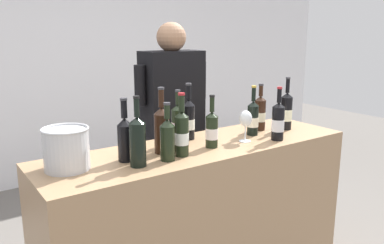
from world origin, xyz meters
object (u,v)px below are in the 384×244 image
person_server (173,140)px  wine_bottle_0 (278,121)px  wine_bottle_5 (167,138)px  wine_bottle_4 (138,140)px  wine_bottle_8 (286,111)px  wine_bottle_10 (212,129)px  wine_bottle_3 (178,124)px  wine_bottle_7 (260,113)px  wine_bottle_2 (182,133)px  wine_bottle_11 (189,119)px  wine_bottle_1 (162,128)px  wine_bottle_9 (125,137)px  wine_bottle_6 (253,118)px  ice_bucket (66,148)px  wine_glass (246,120)px

person_server → wine_bottle_0: bearing=-74.6°
wine_bottle_5 → wine_bottle_4: bearing=178.0°
wine_bottle_8 → wine_bottle_10: (-0.67, -0.05, -0.02)m
wine_bottle_3 → wine_bottle_7: 0.63m
wine_bottle_2 → wine_bottle_10: (0.23, 0.03, -0.02)m
wine_bottle_11 → wine_bottle_1: bearing=-151.9°
wine_bottle_2 → wine_bottle_9: bearing=161.8°
wine_bottle_7 → wine_bottle_10: size_ratio=1.03×
wine_bottle_10 → wine_bottle_11: size_ratio=0.87×
wine_bottle_10 → wine_bottle_1: bearing=165.8°
wine_bottle_4 → person_server: person_server is taller
wine_bottle_1 → wine_bottle_7: 0.80m
wine_bottle_1 → wine_bottle_6: 0.67m
wine_bottle_3 → wine_bottle_9: bearing=-162.5°
wine_bottle_5 → person_server: person_server is taller
wine_bottle_6 → wine_bottle_8: (0.29, -0.02, 0.01)m
wine_bottle_2 → person_server: bearing=61.3°
wine_bottle_9 → wine_bottle_2: bearing=-18.2°
wine_bottle_11 → wine_bottle_6: bearing=-21.2°
wine_bottle_5 → wine_bottle_7: bearing=12.9°
wine_bottle_2 → ice_bucket: 0.59m
wine_bottle_4 → person_server: 1.08m
wine_bottle_1 → person_server: bearing=54.0°
wine_bottle_7 → wine_bottle_9: wine_bottle_9 is taller
wine_bottle_4 → wine_bottle_9: 0.11m
wine_bottle_5 → wine_glass: wine_bottle_5 is taller
wine_bottle_7 → wine_bottle_10: bearing=-165.0°
wine_bottle_7 → person_server: bearing=118.3°
wine_bottle_8 → wine_bottle_4: bearing=-175.1°
wine_bottle_4 → wine_glass: size_ratio=1.84×
wine_bottle_9 → wine_glass: 0.75m
wine_bottle_0 → wine_bottle_9: same height
wine_bottle_8 → wine_bottle_0: bearing=-147.6°
wine_bottle_5 → wine_bottle_10: 0.33m
wine_bottle_2 → wine_bottle_4: bearing=-176.6°
wine_bottle_5 → person_server: 0.99m
wine_glass → person_server: 0.81m
wine_bottle_3 → ice_bucket: bearing=-173.2°
wine_bottle_3 → wine_bottle_9: size_ratio=0.97×
wine_bottle_6 → wine_glass: bearing=-148.2°
wine_bottle_1 → wine_bottle_2: 0.12m
wine_bottle_3 → ice_bucket: 0.69m
wine_bottle_3 → wine_bottle_10: size_ratio=1.05×
wine_bottle_6 → wine_bottle_7: 0.15m
wine_bottle_5 → wine_bottle_6: bearing=9.9°
wine_bottle_3 → wine_bottle_7: (0.62, -0.05, 0.00)m
wine_bottle_7 → wine_bottle_9: size_ratio=0.96×
wine_bottle_10 → wine_bottle_11: wine_bottle_11 is taller
wine_bottle_0 → wine_bottle_7: bearing=70.0°
wine_glass → wine_bottle_7: bearing=29.8°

